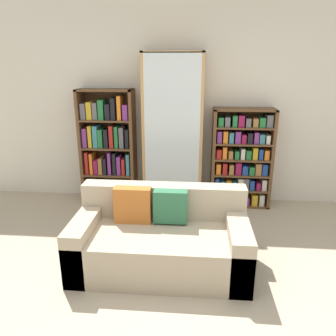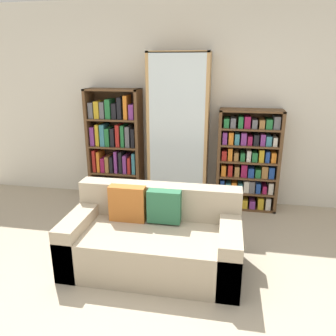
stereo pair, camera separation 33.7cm
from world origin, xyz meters
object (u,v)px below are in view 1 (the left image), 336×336
(bookshelf_left, at_px, (108,149))
(wine_bottle, at_px, (201,213))
(display_cabinet, at_px, (173,132))
(bookshelf_right, at_px, (241,159))
(couch, at_px, (161,240))

(bookshelf_left, height_order, wine_bottle, bookshelf_left)
(bookshelf_left, distance_m, display_cabinet, 0.94)
(wine_bottle, bearing_deg, bookshelf_right, 52.45)
(display_cabinet, xyz_separation_m, bookshelf_right, (0.94, 0.02, -0.36))
(display_cabinet, height_order, bookshelf_right, display_cabinet)
(bookshelf_left, bearing_deg, wine_bottle, -28.28)
(bookshelf_right, height_order, wine_bottle, bookshelf_right)
(wine_bottle, bearing_deg, display_cabinet, 119.91)
(couch, height_order, wine_bottle, couch)
(couch, height_order, bookshelf_left, bookshelf_left)
(bookshelf_left, xyz_separation_m, wine_bottle, (1.31, -0.70, -0.60))
(display_cabinet, bearing_deg, couch, -90.32)
(bookshelf_left, relative_size, wine_bottle, 4.00)
(couch, xyz_separation_m, display_cabinet, (0.01, 1.54, 0.75))
(couch, distance_m, bookshelf_left, 1.87)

